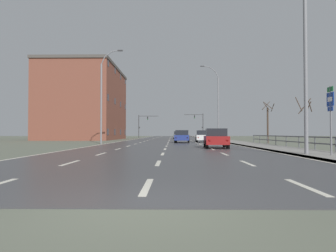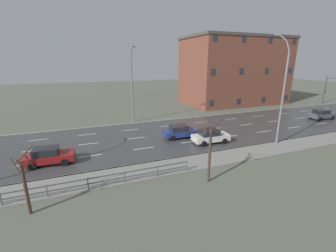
# 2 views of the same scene
# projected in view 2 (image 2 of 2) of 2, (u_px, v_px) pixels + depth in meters

# --- Properties ---
(ground_plane) EXTENTS (160.00, 160.00, 0.12)m
(ground_plane) POSITION_uv_depth(u_px,v_px,m) (261.00, 123.00, 33.29)
(ground_plane) COLOR #5B6051
(road_asphalt_strip) EXTENTS (14.00, 120.00, 0.03)m
(road_asphalt_strip) POSITION_uv_depth(u_px,v_px,m) (317.00, 116.00, 37.42)
(road_asphalt_strip) COLOR #3D3D3F
(road_asphalt_strip) RESTS_ON ground
(guardrail) EXTENTS (0.07, 25.79, 1.00)m
(guardrail) POSITION_uv_depth(u_px,v_px,m) (1.00, 198.00, 13.89)
(guardrail) COLOR #515459
(guardrail) RESTS_ON ground
(street_lamp_midground) EXTENTS (2.85, 0.24, 11.66)m
(street_lamp_midground) POSITION_uv_depth(u_px,v_px,m) (282.00, 93.00, 23.30)
(street_lamp_midground) COLOR slate
(street_lamp_midground) RESTS_ON ground
(street_lamp_left_bank) EXTENTS (2.52, 0.24, 10.78)m
(street_lamp_left_bank) POSITION_uv_depth(u_px,v_px,m) (132.00, 87.00, 32.36)
(street_lamp_left_bank) COLOR slate
(street_lamp_left_bank) RESTS_ON ground
(traffic_signal_left) EXTENTS (4.99, 0.36, 5.71)m
(traffic_signal_left) POSITION_uv_depth(u_px,v_px,m) (330.00, 86.00, 46.89)
(traffic_signal_left) COLOR #38383A
(traffic_signal_left) RESTS_ON ground
(car_near_right) EXTENTS (2.01, 4.19, 1.57)m
(car_near_right) POSITION_uv_depth(u_px,v_px,m) (49.00, 156.00, 19.78)
(car_near_right) COLOR maroon
(car_near_right) RESTS_ON ground
(car_near_left) EXTENTS (2.02, 4.19, 1.57)m
(car_near_left) POSITION_uv_depth(u_px,v_px,m) (180.00, 131.00, 26.63)
(car_near_left) COLOR navy
(car_near_left) RESTS_ON ground
(car_far_right) EXTENTS (1.98, 4.17, 1.57)m
(car_far_right) POSITION_uv_depth(u_px,v_px,m) (210.00, 136.00, 24.96)
(car_far_right) COLOR silver
(car_far_right) RESTS_ON ground
(car_mid_centre) EXTENTS (2.00, 4.18, 1.57)m
(car_mid_centre) POSITION_uv_depth(u_px,v_px,m) (322.00, 114.00, 35.18)
(car_mid_centre) COLOR #474C51
(car_mid_centre) RESTS_ON ground
(brick_building) EXTENTS (12.78, 21.07, 13.75)m
(brick_building) POSITION_uv_depth(u_px,v_px,m) (234.00, 71.00, 48.20)
(brick_building) COLOR brown
(brick_building) RESTS_ON ground
(bare_tree_near) EXTENTS (1.21, 1.26, 4.14)m
(bare_tree_near) POSITION_uv_depth(u_px,v_px,m) (26.00, 185.00, 13.01)
(bare_tree_near) COLOR #423328
(bare_tree_near) RESTS_ON ground
(bare_tree_mid) EXTENTS (1.29, 1.28, 5.00)m
(bare_tree_mid) POSITION_uv_depth(u_px,v_px,m) (210.00, 152.00, 16.46)
(bare_tree_mid) COLOR #423328
(bare_tree_mid) RESTS_ON ground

